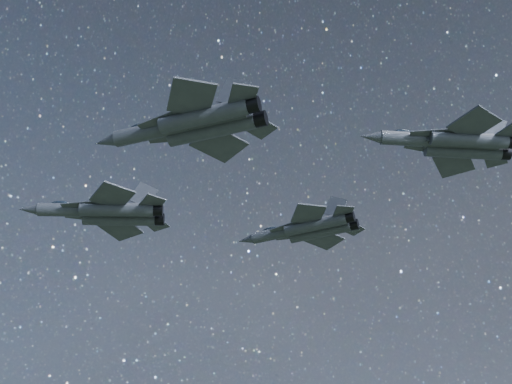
# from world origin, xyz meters

# --- Properties ---
(jet_lead) EXTENTS (19.23, 13.16, 4.83)m
(jet_lead) POSITION_xyz_m (-18.28, 2.32, 159.41)
(jet_lead) COLOR #383C46
(jet_left) EXTENTS (17.62, 12.14, 4.42)m
(jet_left) POSITION_xyz_m (5.87, 12.91, 160.61)
(jet_left) COLOR #383C46
(jet_right) EXTENTS (19.60, 13.67, 4.93)m
(jet_right) POSITION_xyz_m (-2.22, -14.51, 157.11)
(jet_right) COLOR #383C46
(jet_slot) EXTENTS (18.51, 12.52, 4.66)m
(jet_slot) POSITION_xyz_m (24.36, -1.33, 160.97)
(jet_slot) COLOR #383C46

